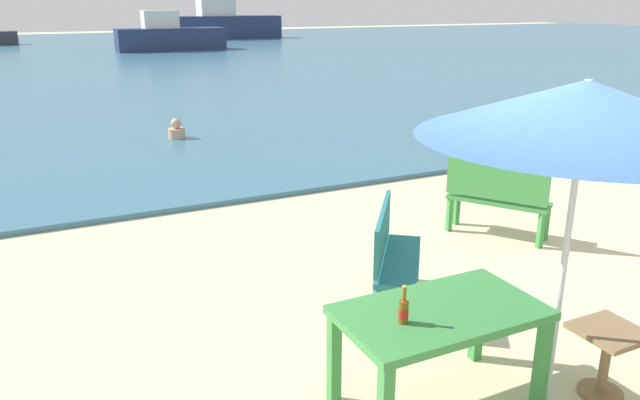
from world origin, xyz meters
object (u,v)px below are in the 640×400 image
(boat_tanker, at_px, (169,36))
(patio_umbrella, at_px, (585,109))
(picnic_table_green, at_px, (440,323))
(bench_green_right, at_px, (497,195))
(boat_fishing_trawler, at_px, (225,24))
(beer_bottle_amber, at_px, (403,310))
(side_table_wood, at_px, (607,352))
(bench_teal_center, at_px, (392,251))
(swimmer_person, at_px, (177,130))

(boat_tanker, bearing_deg, patio_umbrella, -98.31)
(picnic_table_green, bearing_deg, boat_tanker, 80.31)
(picnic_table_green, relative_size, bench_green_right, 1.17)
(boat_fishing_trawler, bearing_deg, beer_bottle_amber, -106.07)
(beer_bottle_amber, distance_m, boat_tanker, 33.05)
(patio_umbrella, height_order, boat_tanker, patio_umbrella)
(side_table_wood, distance_m, bench_green_right, 3.16)
(picnic_table_green, height_order, bench_green_right, bench_green_right)
(bench_green_right, height_order, boat_fishing_trawler, boat_fishing_trawler)
(beer_bottle_amber, bearing_deg, bench_teal_center, 59.75)
(swimmer_person, bearing_deg, bench_green_right, -72.37)
(picnic_table_green, height_order, patio_umbrella, patio_umbrella)
(boat_tanker, bearing_deg, beer_bottle_amber, -100.26)
(bench_teal_center, relative_size, boat_fishing_trawler, 0.15)
(patio_umbrella, bearing_deg, boat_fishing_trawler, 75.41)
(patio_umbrella, distance_m, bench_green_right, 3.61)
(side_table_wood, distance_m, boat_fishing_trawler, 43.58)
(patio_umbrella, bearing_deg, bench_teal_center, 97.35)
(side_table_wood, height_order, boat_fishing_trawler, boat_fishing_trawler)
(picnic_table_green, relative_size, boat_tanker, 0.24)
(patio_umbrella, distance_m, bench_teal_center, 2.37)
(patio_umbrella, relative_size, bench_green_right, 1.92)
(beer_bottle_amber, xyz_separation_m, bench_teal_center, (0.87, 1.49, -0.31))
(patio_umbrella, height_order, bench_teal_center, patio_umbrella)
(swimmer_person, height_order, boat_tanker, boat_tanker)
(boat_fishing_trawler, relative_size, boat_tanker, 1.33)
(swimmer_person, bearing_deg, boat_fishing_trawler, 70.76)
(bench_teal_center, xyz_separation_m, bench_green_right, (2.07, 0.91, 0.00))
(bench_teal_center, bearing_deg, patio_umbrella, -82.65)
(patio_umbrella, bearing_deg, boat_tanker, 81.69)
(side_table_wood, bearing_deg, boat_tanker, 82.41)
(patio_umbrella, xyz_separation_m, boat_fishing_trawler, (10.97, 42.15, -1.01))
(picnic_table_green, xyz_separation_m, side_table_wood, (1.16, -0.44, -0.30))
(beer_bottle_amber, relative_size, bench_teal_center, 0.23)
(side_table_wood, bearing_deg, bench_green_right, 62.83)
(beer_bottle_amber, height_order, side_table_wood, beer_bottle_amber)
(bench_teal_center, distance_m, boat_fishing_trawler, 41.92)
(bench_green_right, xyz_separation_m, boat_tanker, (2.95, 30.12, 0.31))
(picnic_table_green, xyz_separation_m, bench_green_right, (2.60, 2.36, -0.11))
(boat_tanker, bearing_deg, side_table_wood, -97.59)
(bench_green_right, relative_size, boat_tanker, 0.20)
(patio_umbrella, bearing_deg, beer_bottle_amber, 165.95)
(boat_fishing_trawler, height_order, boat_tanker, boat_fishing_trawler)
(picnic_table_green, relative_size, swimmer_person, 3.41)
(beer_bottle_amber, relative_size, boat_tanker, 0.04)
(boat_fishing_trawler, bearing_deg, picnic_table_green, -105.66)
(bench_teal_center, relative_size, bench_green_right, 0.98)
(beer_bottle_amber, distance_m, swimmer_person, 9.43)
(bench_teal_center, xyz_separation_m, swimmer_person, (-0.15, 7.90, -0.30))
(swimmer_person, height_order, boat_fishing_trawler, boat_fishing_trawler)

